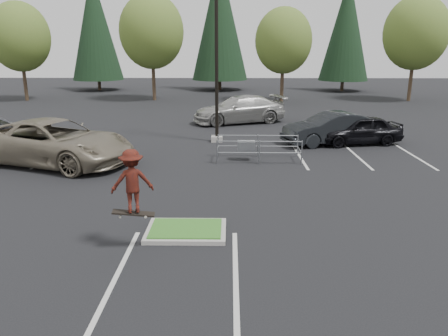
{
  "coord_description": "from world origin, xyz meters",
  "views": [
    {
      "loc": [
        1.21,
        -11.18,
        5.03
      ],
      "look_at": [
        1.03,
        1.5,
        1.46
      ],
      "focal_mm": 35.0,
      "sensor_mm": 36.0,
      "label": 1
    }
  ],
  "objects_px": {
    "cart_corral": "(249,146)",
    "car_r_black": "(359,130)",
    "conif_c": "(346,28)",
    "conif_a": "(95,26)",
    "skateboarder": "(132,181)",
    "car_far_silver": "(241,109)",
    "light_pole": "(217,55)",
    "car_r_charc": "(331,128)",
    "decid_b": "(152,34)",
    "decid_d": "(415,35)",
    "decid_a": "(20,39)",
    "car_l_tan": "(53,142)",
    "decid_c": "(283,43)",
    "conif_b": "(220,19)"
  },
  "relations": [
    {
      "from": "car_l_tan",
      "to": "car_r_black",
      "type": "relative_size",
      "value": 1.57
    },
    {
      "from": "light_pole",
      "to": "skateboarder",
      "type": "height_order",
      "value": "light_pole"
    },
    {
      "from": "decid_d",
      "to": "cart_corral",
      "type": "distance_m",
      "value": 27.92
    },
    {
      "from": "light_pole",
      "to": "decid_a",
      "type": "xyz_separation_m",
      "value": [
        -18.51,
        18.03,
        1.02
      ]
    },
    {
      "from": "decid_b",
      "to": "decid_d",
      "type": "bearing_deg",
      "value": -0.48
    },
    {
      "from": "light_pole",
      "to": "decid_d",
      "type": "relative_size",
      "value": 1.07
    },
    {
      "from": "skateboarder",
      "to": "car_far_silver",
      "type": "relative_size",
      "value": 0.28
    },
    {
      "from": "conif_a",
      "to": "car_far_silver",
      "type": "distance_m",
      "value": 27.86
    },
    {
      "from": "car_r_charc",
      "to": "car_l_tan",
      "type": "bearing_deg",
      "value": -89.86
    },
    {
      "from": "conif_a",
      "to": "car_l_tan",
      "type": "height_order",
      "value": "conif_a"
    },
    {
      "from": "decid_a",
      "to": "car_r_charc",
      "type": "distance_m",
      "value": 31.09
    },
    {
      "from": "car_r_black",
      "to": "decid_a",
      "type": "bearing_deg",
      "value": -135.68
    },
    {
      "from": "light_pole",
      "to": "car_r_charc",
      "type": "relative_size",
      "value": 2.01
    },
    {
      "from": "conif_c",
      "to": "decid_c",
      "type": "bearing_deg",
      "value": -129.64
    },
    {
      "from": "conif_a",
      "to": "car_r_charc",
      "type": "height_order",
      "value": "conif_a"
    },
    {
      "from": "decid_b",
      "to": "car_far_silver",
      "type": "height_order",
      "value": "decid_b"
    },
    {
      "from": "conif_a",
      "to": "cart_corral",
      "type": "relative_size",
      "value": 3.46
    },
    {
      "from": "decid_c",
      "to": "car_r_charc",
      "type": "xyz_separation_m",
      "value": [
        0.51,
        -18.33,
        -4.42
      ]
    },
    {
      "from": "car_l_tan",
      "to": "car_r_charc",
      "type": "relative_size",
      "value": 1.4
    },
    {
      "from": "light_pole",
      "to": "conif_c",
      "type": "height_order",
      "value": "conif_c"
    },
    {
      "from": "decid_a",
      "to": "cart_corral",
      "type": "distance_m",
      "value": 30.21
    },
    {
      "from": "conif_b",
      "to": "car_r_black",
      "type": "xyz_separation_m",
      "value": [
        8.0,
        -29.0,
        -7.08
      ]
    },
    {
      "from": "car_r_charc",
      "to": "car_far_silver",
      "type": "distance_m",
      "value": 7.95
    },
    {
      "from": "decid_c",
      "to": "conif_c",
      "type": "relative_size",
      "value": 0.67
    },
    {
      "from": "cart_corral",
      "to": "car_r_black",
      "type": "distance_m",
      "value": 6.88
    },
    {
      "from": "light_pole",
      "to": "car_r_black",
      "type": "distance_m",
      "value": 8.42
    },
    {
      "from": "car_r_charc",
      "to": "conif_a",
      "type": "bearing_deg",
      "value": -161.93
    },
    {
      "from": "conif_c",
      "to": "decid_a",
      "type": "bearing_deg",
      "value": -163.52
    },
    {
      "from": "car_l_tan",
      "to": "car_r_charc",
      "type": "bearing_deg",
      "value": -52.34
    },
    {
      "from": "cart_corral",
      "to": "decid_d",
      "type": "bearing_deg",
      "value": 54.94
    },
    {
      "from": "decid_d",
      "to": "car_l_tan",
      "type": "bearing_deg",
      "value": -136.79
    },
    {
      "from": "decid_a",
      "to": "conif_c",
      "type": "height_order",
      "value": "conif_c"
    },
    {
      "from": "decid_a",
      "to": "cart_corral",
      "type": "xyz_separation_m",
      "value": [
        20.09,
        -22.03,
        -4.92
      ]
    },
    {
      "from": "conif_c",
      "to": "skateboarder",
      "type": "bearing_deg",
      "value": -110.57
    },
    {
      "from": "decid_a",
      "to": "car_r_charc",
      "type": "xyz_separation_m",
      "value": [
        24.51,
        -18.53,
        -4.75
      ]
    },
    {
      "from": "decid_d",
      "to": "car_r_black",
      "type": "bearing_deg",
      "value": -117.95
    },
    {
      "from": "decid_b",
      "to": "conif_c",
      "type": "distance_m",
      "value": 21.94
    },
    {
      "from": "car_r_charc",
      "to": "car_r_black",
      "type": "xyz_separation_m",
      "value": [
        1.5,
        0.0,
        -0.07
      ]
    },
    {
      "from": "decid_c",
      "to": "conif_a",
      "type": "bearing_deg",
      "value": 153.04
    },
    {
      "from": "decid_b",
      "to": "conif_a",
      "type": "distance_m",
      "value": 12.43
    },
    {
      "from": "decid_b",
      "to": "light_pole",
      "type": "bearing_deg",
      "value": -70.65
    },
    {
      "from": "skateboarder",
      "to": "cart_corral",
      "type": "bearing_deg",
      "value": -125.68
    },
    {
      "from": "decid_a",
      "to": "car_r_black",
      "type": "xyz_separation_m",
      "value": [
        26.01,
        -18.53,
        -4.82
      ]
    },
    {
      "from": "car_r_charc",
      "to": "cart_corral",
      "type": "bearing_deg",
      "value": -69.33
    },
    {
      "from": "decid_a",
      "to": "car_far_silver",
      "type": "height_order",
      "value": "decid_a"
    },
    {
      "from": "decid_d",
      "to": "conif_c",
      "type": "xyz_separation_m",
      "value": [
        -3.99,
        9.17,
        0.94
      ]
    },
    {
      "from": "light_pole",
      "to": "car_r_black",
      "type": "bearing_deg",
      "value": -3.81
    },
    {
      "from": "decid_d",
      "to": "car_l_tan",
      "type": "xyz_separation_m",
      "value": [
        -24.49,
        -23.01,
        -4.93
      ]
    },
    {
      "from": "conif_c",
      "to": "conif_a",
      "type": "bearing_deg",
      "value": 178.98
    },
    {
      "from": "cart_corral",
      "to": "conif_c",
      "type": "bearing_deg",
      "value": 69.68
    }
  ]
}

